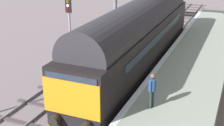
# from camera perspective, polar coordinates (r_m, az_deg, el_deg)

# --- Properties ---
(ground_plane) EXTENTS (140.00, 140.00, 0.00)m
(ground_plane) POSITION_cam_1_polar(r_m,az_deg,el_deg) (17.32, -0.68, -6.90)
(ground_plane) COLOR slate
(ground_plane) RESTS_ON ground
(track_main) EXTENTS (2.50, 60.00, 0.15)m
(track_main) POSITION_cam_1_polar(r_m,az_deg,el_deg) (17.29, -0.68, -6.74)
(track_main) COLOR gray
(track_main) RESTS_ON ground
(track_adjacent_west) EXTENTS (2.50, 60.00, 0.15)m
(track_adjacent_west) POSITION_cam_1_polar(r_m,az_deg,el_deg) (18.69, -9.90, -4.83)
(track_adjacent_west) COLOR gray
(track_adjacent_west) RESTS_ON ground
(station_platform) EXTENTS (4.00, 44.00, 1.01)m
(station_platform) POSITION_cam_1_polar(r_m,az_deg,el_deg) (16.16, 11.21, -7.53)
(station_platform) COLOR #96A190
(station_platform) RESTS_ON ground
(diesel_locomotive) EXTENTS (2.74, 17.82, 4.68)m
(diesel_locomotive) POSITION_cam_1_polar(r_m,az_deg,el_deg) (20.63, 4.69, 5.15)
(diesel_locomotive) COLOR black
(diesel_locomotive) RESTS_ON ground
(signal_post_far) EXTENTS (0.44, 0.22, 4.71)m
(signal_post_far) POSITION_cam_1_polar(r_m,az_deg,el_deg) (22.58, -7.67, 7.99)
(signal_post_far) COLOR gray
(signal_post_far) RESTS_ON ground
(waiting_passenger) EXTENTS (0.38, 0.51, 1.64)m
(waiting_passenger) POSITION_cam_1_polar(r_m,az_deg,el_deg) (14.38, 7.19, -4.37)
(waiting_passenger) COLOR #243233
(waiting_passenger) RESTS_ON station_platform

